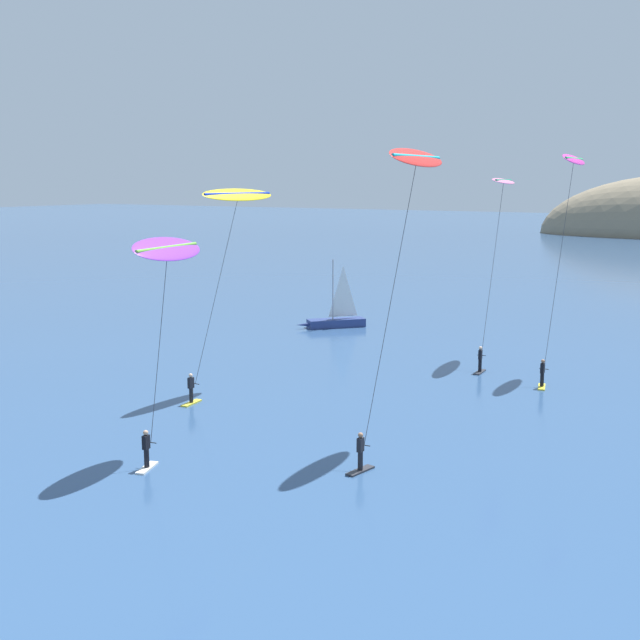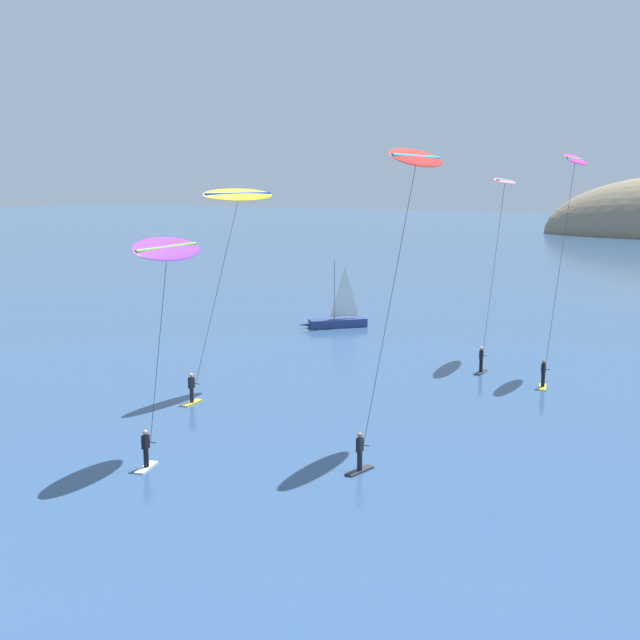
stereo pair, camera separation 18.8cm
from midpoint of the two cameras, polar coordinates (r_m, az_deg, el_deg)
The scene contains 6 objects.
sailboat_near at distance 66.86m, azimuth 1.11°, elevation 0.02°, with size 4.69×5.07×5.70m.
kitesurfer_purple at distance 35.12m, azimuth -10.77°, elevation 3.95°, with size 2.29×5.40×9.74m.
kitesurfer_red at distance 36.63m, azimuth 6.75°, elevation 9.85°, with size 1.34×8.88×13.60m.
kitesurfer_pink at distance 55.79m, azimuth 12.98°, elevation 8.56°, with size 2.00×9.09×12.33m.
kitesurfer_yellow at distance 46.18m, azimuth -5.92°, elevation 7.79°, with size 1.37×8.16×11.71m.
kitesurfer_magenta at distance 52.44m, azimuth 17.58°, elevation 9.34°, with size 1.18×8.38×13.79m.
Camera 2 is at (22.84, -8.64, 12.07)m, focal length 45.00 mm.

